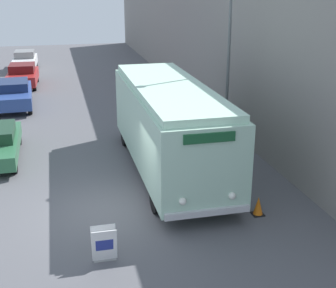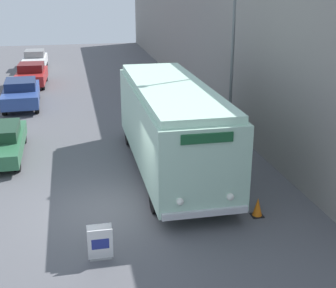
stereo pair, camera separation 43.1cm
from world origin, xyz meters
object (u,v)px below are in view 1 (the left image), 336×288
object	(u,v)px
vintage_bus	(169,124)
sign_board	(104,244)
parked_car_far	(23,75)
streetlamp	(229,36)
parked_car_distant	(25,60)
traffic_cone	(258,206)
parked_car_mid	(14,94)

from	to	relation	value
vintage_bus	sign_board	world-z (taller)	vintage_bus
vintage_bus	sign_board	size ratio (longest dim) A/B	10.04
vintage_bus	parked_car_far	world-z (taller)	vintage_bus
streetlamp	parked_car_far	size ratio (longest dim) A/B	1.77
parked_car_distant	traffic_cone	xyz separation A→B (m)	(8.05, -26.90, -0.48)
vintage_bus	traffic_cone	distance (m)	4.76
parked_car_distant	parked_car_far	bearing A→B (deg)	-87.84
parked_car_mid	traffic_cone	size ratio (longest dim) A/B	8.00
parked_car_far	traffic_cone	bearing A→B (deg)	-67.07
vintage_bus	parked_car_far	bearing A→B (deg)	110.37
streetlamp	parked_car_far	world-z (taller)	streetlamp
traffic_cone	streetlamp	bearing A→B (deg)	80.10
vintage_bus	parked_car_distant	distance (m)	23.65
streetlamp	parked_car_distant	xyz separation A→B (m)	(-9.05, 21.21, -4.00)
sign_board	parked_car_mid	xyz separation A→B (m)	(-3.27, 16.41, 0.33)
streetlamp	traffic_cone	bearing A→B (deg)	-99.90
parked_car_distant	streetlamp	bearing A→B (deg)	-65.82
parked_car_mid	parked_car_far	bearing A→B (deg)	85.56
vintage_bus	parked_car_mid	distance (m)	12.70
sign_board	vintage_bus	bearing A→B (deg)	60.73
parked_car_mid	traffic_cone	xyz separation A→B (m)	(8.16, -15.06, -0.49)
parked_car_mid	traffic_cone	world-z (taller)	parked_car_mid
traffic_cone	parked_car_far	bearing A→B (deg)	111.11
streetlamp	parked_car_distant	bearing A→B (deg)	113.10
parked_car_distant	traffic_cone	bearing A→B (deg)	-72.25
vintage_bus	traffic_cone	xyz separation A→B (m)	(1.83, -4.11, -1.56)
traffic_cone	parked_car_mid	bearing A→B (deg)	118.43
parked_car_far	traffic_cone	distance (m)	22.04
sign_board	streetlamp	world-z (taller)	streetlamp
vintage_bus	sign_board	distance (m)	6.41
parked_car_mid	traffic_cone	distance (m)	17.14
vintage_bus	parked_car_mid	bearing A→B (deg)	120.01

